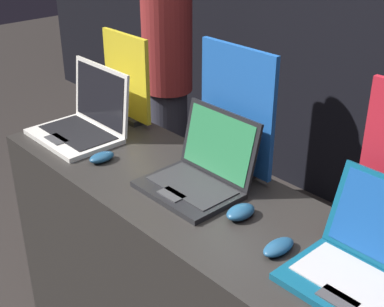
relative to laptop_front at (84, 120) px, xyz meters
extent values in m
cube|color=#282623|center=(0.68, 0.01, -0.56)|extent=(1.78, 0.56, 0.98)
cube|color=silver|center=(0.00, -0.06, -0.06)|extent=(0.38, 0.27, 0.02)
cube|color=black|center=(0.00, -0.04, -0.04)|extent=(0.34, 0.19, 0.00)
cube|color=#3F3F42|center=(0.00, -0.14, -0.04)|extent=(0.11, 0.06, 0.00)
cube|color=silver|center=(0.00, 0.09, 0.09)|extent=(0.38, 0.04, 0.27)
cube|color=black|center=(0.00, 0.08, 0.09)|extent=(0.34, 0.03, 0.24)
ellipsoid|color=navy|center=(0.26, -0.09, -0.05)|extent=(0.06, 0.11, 0.03)
cube|color=black|center=(0.00, 0.23, -0.05)|extent=(0.17, 0.07, 0.02)
cube|color=gold|center=(0.00, 0.23, 0.15)|extent=(0.30, 0.02, 0.38)
cube|color=black|center=(0.66, 0.00, -0.06)|extent=(0.34, 0.25, 0.02)
cube|color=#2D2D30|center=(0.66, 0.02, -0.04)|extent=(0.30, 0.17, 0.00)
cube|color=#3F3F42|center=(0.66, -0.07, -0.04)|extent=(0.10, 0.05, 0.00)
cube|color=black|center=(0.66, 0.15, 0.07)|extent=(0.34, 0.07, 0.24)
cube|color=#2D7F4C|center=(0.66, 0.15, 0.08)|extent=(0.31, 0.05, 0.21)
ellipsoid|color=navy|center=(0.89, 0.02, -0.05)|extent=(0.07, 0.11, 0.04)
cube|color=black|center=(0.66, 0.24, -0.05)|extent=(0.19, 0.07, 0.02)
cube|color=#1E59B2|center=(0.66, 0.24, 0.19)|extent=(0.34, 0.02, 0.46)
cube|color=#0F5170|center=(1.34, -0.02, -0.06)|extent=(0.37, 0.25, 0.02)
cube|color=#B7B7B7|center=(1.34, 0.00, -0.04)|extent=(0.32, 0.17, 0.00)
cube|color=#3F3F42|center=(1.34, -0.10, -0.04)|extent=(0.10, 0.05, 0.00)
ellipsoid|color=navy|center=(1.09, -0.03, -0.05)|extent=(0.06, 0.12, 0.03)
cylinder|color=#282833|center=(-0.62, 0.98, -0.65)|extent=(0.24, 0.24, 0.78)
cylinder|color=maroon|center=(-0.62, 0.98, 0.06)|extent=(0.31, 0.31, 0.65)
camera|label=1|loc=(1.86, -1.08, 0.90)|focal=50.00mm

